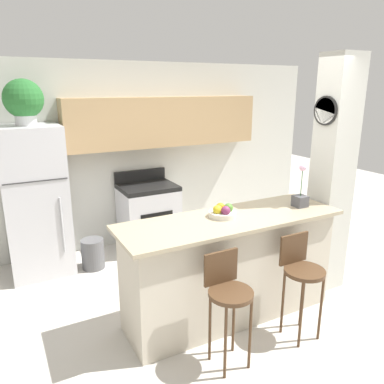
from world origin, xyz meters
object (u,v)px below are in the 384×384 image
at_px(stove_range, 149,216).
at_px(orchid_vase, 300,196).
at_px(bar_stool_left, 228,293).
at_px(bar_stool_right, 301,272).
at_px(refrigerator, 36,201).
at_px(fruit_bowl, 223,212).
at_px(potted_plant_on_fridge, 24,100).
at_px(trash_bin, 93,254).

distance_m(stove_range, orchid_vase, 2.28).
relative_size(bar_stool_left, orchid_vase, 2.16).
bearing_deg(bar_stool_right, orchid_vase, 50.36).
distance_m(stove_range, bar_stool_right, 2.54).
bearing_deg(stove_range, orchid_vase, -65.76).
relative_size(refrigerator, bar_stool_right, 1.89).
height_order(refrigerator, bar_stool_right, refrigerator).
bearing_deg(fruit_bowl, orchid_vase, -6.98).
height_order(stove_range, fruit_bowl, fruit_bowl).
relative_size(bar_stool_left, potted_plant_on_fridge, 1.86).
height_order(refrigerator, potted_plant_on_fridge, potted_plant_on_fridge).
relative_size(stove_range, bar_stool_right, 1.13).
xyz_separation_m(refrigerator, stove_range, (1.44, 0.05, -0.44)).
bearing_deg(orchid_vase, trash_bin, 136.14).
distance_m(bar_stool_left, potted_plant_on_fridge, 3.05).
bearing_deg(orchid_vase, stove_range, 114.24).
bearing_deg(bar_stool_left, refrigerator, 115.10).
xyz_separation_m(bar_stool_right, trash_bin, (-1.35, 2.20, -0.44)).
height_order(bar_stool_right, fruit_bowl, fruit_bowl).
height_order(bar_stool_left, trash_bin, bar_stool_left).
xyz_separation_m(refrigerator, bar_stool_right, (1.92, -2.44, -0.26)).
height_order(fruit_bowl, trash_bin, fruit_bowl).
bearing_deg(stove_range, bar_stool_left, -96.91).
distance_m(stove_range, bar_stool_left, 2.51).
distance_m(potted_plant_on_fridge, trash_bin, 1.98).
distance_m(fruit_bowl, trash_bin, 2.03).
xyz_separation_m(bar_stool_left, bar_stool_right, (0.78, 0.00, 0.00)).
xyz_separation_m(refrigerator, potted_plant_on_fridge, (-0.00, 0.00, 1.17)).
xyz_separation_m(bar_stool_left, fruit_bowl, (0.33, 0.61, 0.45)).
height_order(bar_stool_right, trash_bin, bar_stool_right).
height_order(orchid_vase, fruit_bowl, orchid_vase).
distance_m(bar_stool_right, potted_plant_on_fridge, 3.42).
bearing_deg(fruit_bowl, stove_range, 90.77).
bearing_deg(refrigerator, stove_range, 1.84).
xyz_separation_m(potted_plant_on_fridge, orchid_vase, (2.33, -1.93, -0.92)).
relative_size(bar_stool_right, orchid_vase, 2.16).
xyz_separation_m(refrigerator, bar_stool_left, (1.14, -2.44, -0.26)).
xyz_separation_m(bar_stool_left, trash_bin, (-0.57, 2.20, -0.44)).
bearing_deg(bar_stool_left, stove_range, 83.09).
bearing_deg(refrigerator, fruit_bowl, -51.23).
bearing_deg(fruit_bowl, bar_stool_right, -53.69).
height_order(bar_stool_left, potted_plant_on_fridge, potted_plant_on_fridge).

